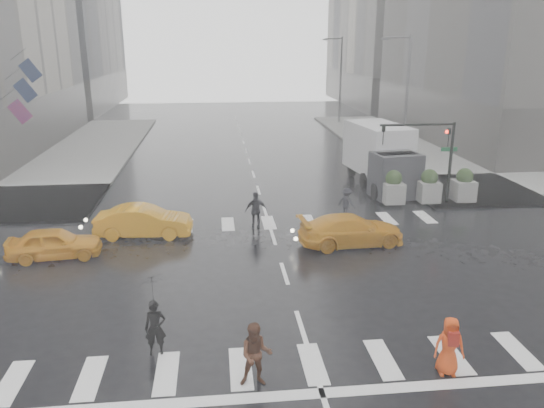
{
  "coord_description": "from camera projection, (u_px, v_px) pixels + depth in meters",
  "views": [
    {
      "loc": [
        -2.51,
        -18.53,
        8.56
      ],
      "look_at": [
        -0.27,
        2.0,
        2.2
      ],
      "focal_mm": 35.0,
      "sensor_mm": 36.0,
      "label": 1
    }
  ],
  "objects": [
    {
      "name": "pedestrian_brown",
      "position": [
        256.0,
        355.0,
        13.56
      ],
      "size": [
        0.89,
        0.72,
        1.75
      ],
      "primitive_type": "imported",
      "rotation": [
        0.0,
        0.0,
        -0.07
      ],
      "color": "#432518",
      "rests_on": "ground"
    },
    {
      "name": "taxi_rear",
      "position": [
        351.0,
        230.0,
        23.1
      ],
      "size": [
        4.24,
        2.26,
        1.34
      ],
      "primitive_type": "imported",
      "rotation": [
        0.0,
        0.0,
        1.67
      ],
      "color": "orange",
      "rests_on": "ground"
    },
    {
      "name": "pedestrian_far_a",
      "position": [
        256.0,
        210.0,
        25.06
      ],
      "size": [
        1.1,
        0.74,
        1.79
      ],
      "primitive_type": "imported",
      "rotation": [
        0.0,
        0.0,
        3.24
      ],
      "color": "black",
      "rests_on": "ground"
    },
    {
      "name": "street_lamp_far",
      "position": [
        339.0,
        77.0,
        56.15
      ],
      "size": [
        2.15,
        0.22,
        9.0
      ],
      "color": "#59595B",
      "rests_on": "ground"
    },
    {
      "name": "planter_mid",
      "position": [
        429.0,
        187.0,
        28.82
      ],
      "size": [
        1.1,
        1.1,
        1.8
      ],
      "color": "slate",
      "rests_on": "ground"
    },
    {
      "name": "street_lamp_near",
      "position": [
        405.0,
        95.0,
        37.16
      ],
      "size": [
        2.15,
        0.22,
        9.0
      ],
      "color": "#59595B",
      "rests_on": "ground"
    },
    {
      "name": "road_markings",
      "position": [
        284.0,
        273.0,
        20.38
      ],
      "size": [
        18.0,
        48.0,
        0.01
      ],
      "primitive_type": null,
      "color": "silver",
      "rests_on": "ground"
    },
    {
      "name": "pedestrian_orange",
      "position": [
        449.0,
        346.0,
        14.04
      ],
      "size": [
        0.88,
        0.65,
        1.64
      ],
      "rotation": [
        0.0,
        0.0,
        -0.18
      ],
      "color": "red",
      "rests_on": "ground"
    },
    {
      "name": "planter_west",
      "position": [
        393.0,
        188.0,
        28.61
      ],
      "size": [
        1.1,
        1.1,
        1.8
      ],
      "color": "slate",
      "rests_on": "ground"
    },
    {
      "name": "pedestrian_far_b",
      "position": [
        346.0,
        202.0,
        26.78
      ],
      "size": [
        1.07,
        1.06,
        1.5
      ],
      "primitive_type": "imported",
      "rotation": [
        0.0,
        0.0,
        2.37
      ],
      "color": "black",
      "rests_on": "ground"
    },
    {
      "name": "taxi_front",
      "position": [
        54.0,
        243.0,
        21.69
      ],
      "size": [
        3.86,
        1.9,
        1.27
      ],
      "primitive_type": "imported",
      "rotation": [
        0.0,
        0.0,
        1.68
      ],
      "color": "orange",
      "rests_on": "ground"
    },
    {
      "name": "ground",
      "position": [
        284.0,
        273.0,
        20.39
      ],
      "size": [
        120.0,
        120.0,
        0.0
      ],
      "primitive_type": "plane",
      "color": "black",
      "rests_on": "ground"
    },
    {
      "name": "planter_east",
      "position": [
        464.0,
        185.0,
        29.03
      ],
      "size": [
        1.1,
        1.1,
        1.8
      ],
      "color": "slate",
      "rests_on": "ground"
    },
    {
      "name": "sidewalk_ne",
      "position": [
        516.0,
        161.0,
        39.01
      ],
      "size": [
        35.0,
        35.0,
        0.15
      ],
      "primitive_type": "cube",
      "color": "slate",
      "rests_on": "ground"
    },
    {
      "name": "flag_cluster",
      "position": [
        20.0,
        88.0,
        34.74
      ],
      "size": [
        2.87,
        3.06,
        4.69
      ],
      "color": "#59595B",
      "rests_on": "ground"
    },
    {
      "name": "traffic_signal_pole",
      "position": [
        434.0,
        147.0,
        27.98
      ],
      "size": [
        4.45,
        0.42,
        4.5
      ],
      "color": "black",
      "rests_on": "ground"
    },
    {
      "name": "pedestrian_black",
      "position": [
        153.0,
        302.0,
        14.7
      ],
      "size": [
        1.0,
        1.02,
        2.43
      ],
      "rotation": [
        0.0,
        0.0,
        0.04
      ],
      "color": "black",
      "rests_on": "ground"
    },
    {
      "name": "box_truck",
      "position": [
        382.0,
        155.0,
        31.91
      ],
      "size": [
        2.61,
        6.97,
        3.7
      ],
      "rotation": [
        0.0,
        0.0,
        0.14
      ],
      "color": "silver",
      "rests_on": "ground"
    },
    {
      "name": "taxi_mid",
      "position": [
        144.0,
        221.0,
        24.1
      ],
      "size": [
        4.4,
        1.76,
        1.42
      ],
      "primitive_type": "imported",
      "rotation": [
        0.0,
        0.0,
        1.51
      ],
      "color": "orange",
      "rests_on": "ground"
    }
  ]
}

